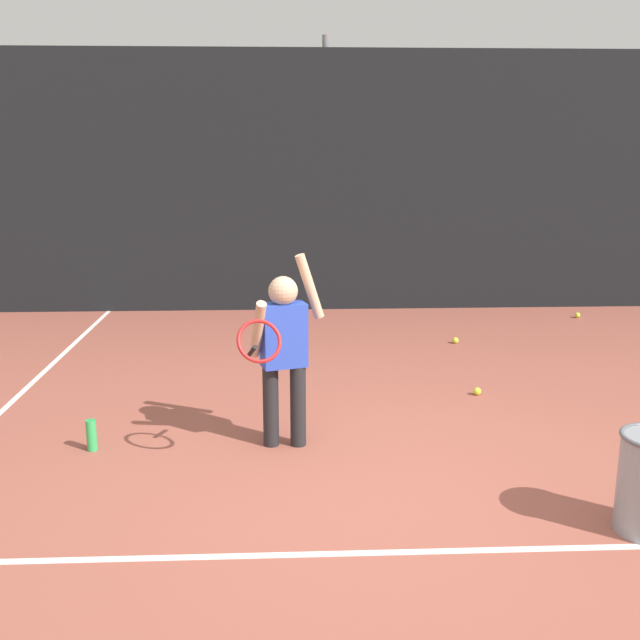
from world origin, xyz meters
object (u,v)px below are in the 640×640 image
Objects in this scene: tennis_ball_4 at (455,340)px; tennis_ball_1 at (577,315)px; water_bottle at (91,435)px; tennis_player at (283,346)px; tennis_ball_0 at (477,391)px.

tennis_ball_1 is at bearing 32.30° from tennis_ball_4.
water_bottle is 4.12m from tennis_ball_4.
tennis_player is at bearing 0.69° from water_bottle.
tennis_ball_1 is (1.94, 2.76, 0.00)m from tennis_ball_0.
tennis_player is 20.46× the size of tennis_ball_1.
tennis_ball_4 is (-1.76, -1.11, 0.00)m from tennis_ball_1.
tennis_ball_4 is at bearing 83.53° from tennis_ball_0.
tennis_ball_1 is 2.08m from tennis_ball_4.
water_bottle is at bearing -139.64° from tennis_ball_4.
tennis_ball_0 is at bearing 19.06° from water_bottle.
tennis_player is 2.03m from tennis_ball_0.
tennis_ball_1 is at bearing 37.66° from water_bottle.
tennis_ball_0 is at bearing -125.16° from tennis_ball_1.
water_bottle reaches higher than tennis_ball_4.
tennis_player is 5.23m from tennis_ball_1.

